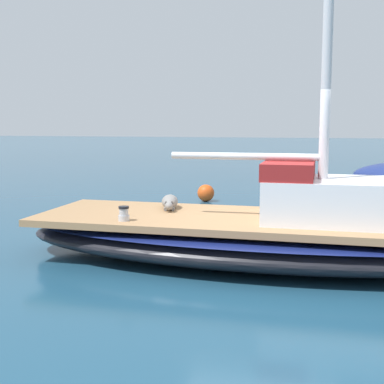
{
  "coord_description": "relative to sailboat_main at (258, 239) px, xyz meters",
  "views": [
    {
      "loc": [
        7.55,
        0.75,
        2.06
      ],
      "look_at": [
        0.0,
        -1.0,
        1.01
      ],
      "focal_mm": 48.76,
      "sensor_mm": 36.0,
      "label": 1
    }
  ],
  "objects": [
    {
      "name": "deck_winch",
      "position": [
        0.68,
        -1.84,
        0.42
      ],
      "size": [
        0.16,
        0.16,
        0.21
      ],
      "color": "#B7B7BC",
      "rests_on": "sailboat_main"
    },
    {
      "name": "ground_plane",
      "position": [
        0.0,
        0.0,
        -0.34
      ],
      "size": [
        120.0,
        120.0,
        0.0
      ],
      "primitive_type": "plane",
      "color": "navy"
    },
    {
      "name": "mast_main",
      "position": [
        0.02,
        0.73,
        3.12
      ],
      "size": [
        0.14,
        2.27,
        6.27
      ],
      "color": "silver",
      "rests_on": "sailboat_main"
    },
    {
      "name": "cabin_house",
      "position": [
        0.03,
        1.12,
        0.67
      ],
      "size": [
        1.45,
        2.25,
        0.84
      ],
      "color": "silver",
      "rests_on": "sailboat_main"
    },
    {
      "name": "dog_grey",
      "position": [
        -0.48,
        -1.48,
        0.43
      ],
      "size": [
        0.94,
        0.39,
        0.22
      ],
      "color": "gray",
      "rests_on": "sailboat_main"
    },
    {
      "name": "sailboat_main",
      "position": [
        0.0,
        0.0,
        0.0
      ],
      "size": [
        2.66,
        7.29,
        0.66
      ],
      "color": "black",
      "rests_on": "ground"
    },
    {
      "name": "mooring_buoy",
      "position": [
        -5.57,
        -1.92,
        -0.12
      ],
      "size": [
        0.44,
        0.44,
        0.44
      ],
      "primitive_type": "sphere",
      "color": "#E55119",
      "rests_on": "ground"
    }
  ]
}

